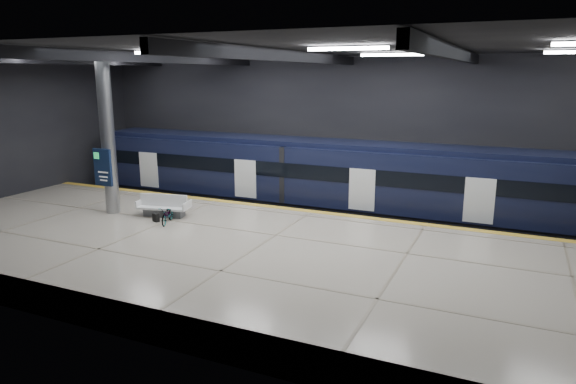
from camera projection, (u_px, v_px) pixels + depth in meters
The scene contains 10 objects.
ground at pixel (287, 254), 20.74m from camera, with size 30.00×30.00×0.00m, color black.
room_shell at pixel (286, 111), 19.45m from camera, with size 30.10×16.10×8.05m.
platform at pixel (258, 261), 18.39m from camera, with size 30.00×11.00×1.10m, color beige.
safety_strip at pixel (312, 211), 22.93m from camera, with size 30.00×0.40×0.01m, color gold.
rails at pixel (332, 218), 25.61m from camera, with size 30.00×1.52×0.16m.
train at pixel (346, 180), 24.88m from camera, with size 29.40×2.84×3.79m.
bench at pixel (164, 209), 22.09m from camera, with size 2.36×1.35×0.98m.
bicycle at pixel (167, 215), 21.05m from camera, with size 0.48×1.38×0.72m, color #99999E.
pannier_bag at pixel (156, 217), 21.33m from camera, with size 0.30×0.18×0.35m, color black.
info_column at pixel (107, 137), 22.02m from camera, with size 0.90×0.78×6.90m.
Camera 1 is at (8.12, -17.88, 7.12)m, focal length 32.00 mm.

